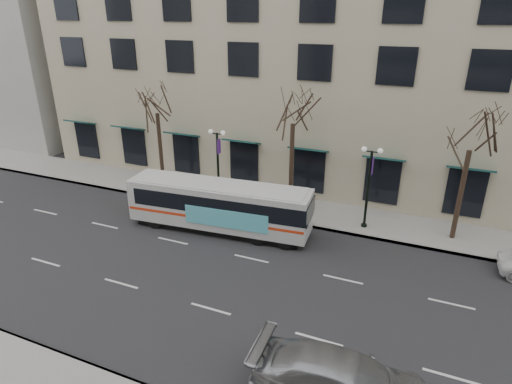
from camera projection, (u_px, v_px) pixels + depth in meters
The scene contains 10 objects.
ground at pixel (233, 281), 21.20m from camera, with size 160.00×160.00×0.00m, color black.
sidewalk_far at pixel (366, 222), 27.01m from camera, with size 80.00×4.00×0.15m, color gray.
building_hotel at pixel (319, 16), 35.03m from camera, with size 40.00×20.00×24.00m, color tan.
tree_far_left at pixel (156, 100), 29.62m from camera, with size 3.60×3.60×8.34m.
tree_far_mid at pixel (293, 108), 25.96m from camera, with size 3.60×3.60×8.55m.
tree_far_right at pixel (473, 133), 22.57m from camera, with size 3.60×3.60×8.06m.
lamp_post_left at pixel (218, 163), 28.79m from camera, with size 1.22×0.45×5.21m.
lamp_post_right at pixel (369, 184), 25.21m from camera, with size 1.22×0.45×5.21m.
city_bus at pixel (220, 205), 25.59m from camera, with size 11.25×3.34×3.01m.
silver_car at pixel (345, 384), 14.21m from camera, with size 2.61×6.41×1.86m, color #989A9F.
Camera 1 is at (7.96, -15.93, 12.37)m, focal length 30.00 mm.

